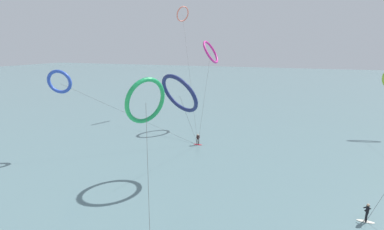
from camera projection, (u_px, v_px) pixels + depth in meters
sea_water at (268, 86)px, 105.74m from camera, size 400.00×200.00×0.08m
surfer_crimson at (198, 140)px, 42.30m from camera, size 1.40×0.63×1.70m
surfer_ivory at (367, 214)px, 23.61m from camera, size 1.40×0.60×1.70m
kite_cobalt at (60, 82)px, 37.09m from camera, size 18.23×10.24×11.77m
kite_magenta at (211, 52)px, 51.02m from camera, size 3.21×14.72×15.81m
kite_emerald at (146, 101)px, 19.71m from camera, size 4.46×7.87×12.63m
kite_navy at (180, 94)px, 30.88m from camera, size 5.92×12.29×11.90m
kite_coral at (183, 14)px, 59.61m from camera, size 11.83×22.41×23.07m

